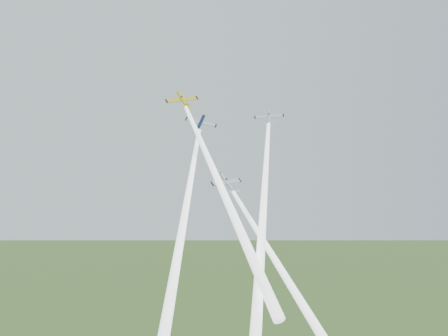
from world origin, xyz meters
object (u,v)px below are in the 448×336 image
(plane_yellow, at_px, (183,100))
(plane_navy, at_px, (200,123))
(plane_silver_right, at_px, (269,117))
(plane_silver_low, at_px, (228,183))

(plane_yellow, bearing_deg, plane_navy, -23.41)
(plane_yellow, bearing_deg, plane_silver_right, -21.47)
(plane_yellow, xyz_separation_m, plane_silver_low, (10.25, -8.15, -21.15))
(plane_silver_right, xyz_separation_m, plane_silver_low, (-11.56, -5.70, -16.97))
(plane_navy, height_order, plane_silver_right, plane_silver_right)
(plane_silver_right, bearing_deg, plane_silver_low, -137.62)
(plane_yellow, bearing_deg, plane_silver_low, -53.54)
(plane_silver_right, bearing_deg, plane_navy, -169.78)
(plane_silver_low, bearing_deg, plane_yellow, 117.04)
(plane_navy, relative_size, plane_silver_low, 0.97)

